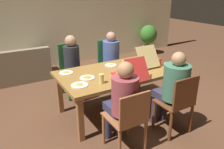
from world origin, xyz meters
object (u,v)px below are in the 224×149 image
Objects in this scene: chair_2 at (178,103)px; plate_2 at (79,85)px; person_2 at (173,85)px; chair_3 at (71,69)px; person_1 at (113,57)px; plate_3 at (111,65)px; chair_1 at (109,62)px; pizza_box_1 at (139,61)px; pizza_box_0 at (128,73)px; potted_plant at (148,37)px; plate_0 at (66,72)px; drinking_glass_0 at (101,79)px; person_3 at (73,62)px; chair_0 at (128,119)px; drinking_glass_2 at (166,66)px; dining_table at (115,76)px; person_0 at (122,98)px; drinking_glass_1 at (159,62)px; couch at (9,69)px; plate_1 at (87,77)px.

plate_2 is (-1.14, 0.77, 0.23)m from chair_2.
person_2 is 1.21× the size of chair_3.
person_1 reaches higher than plate_3.
pizza_box_1 is at bearing -80.53° from chair_1.
chair_2 is at bearing -34.07° from plate_2.
pizza_box_0 is 0.59× the size of potted_plant.
drinking_glass_0 is at bearing -65.17° from plate_0.
person_1 is at bearing 71.57° from pizza_box_0.
person_3 is at bearing 58.98° from plate_0.
pizza_box_1 is at bearing -9.23° from plate_0.
drinking_glass_2 is (1.19, 0.65, 0.28)m from chair_0.
chair_1 is 1.11× the size of chair_2.
drinking_glass_2 is (0.81, -0.31, 0.13)m from dining_table.
person_0 is at bearing -90.00° from person_3.
plate_3 is 0.84m from drinking_glass_1.
pizza_box_0 reaches higher than plate_2.
plate_1 is at bearing -69.46° from couch.
chair_1 is (0.43, 0.97, -0.10)m from dining_table.
plate_2 is 0.32m from drinking_glass_0.
drinking_glass_0 is (-0.84, -1.11, 0.09)m from person_1.
person_3 is 5.35× the size of plate_1.
person_0 reaches higher than chair_2.
pizza_box_1 is 0.36m from drinking_glass_1.
person_0 is 1.20× the size of chair_1.
chair_1 is (0.82, 1.92, 0.06)m from chair_0.
dining_table is 17.34× the size of drinking_glass_2.
person_2 is at bearing -46.49° from plate_0.
pizza_box_0 reaches higher than chair_2.
person_3 is at bearing 73.52° from plate_2.
potted_plant is (3.26, 2.55, -0.17)m from plate_1.
person_3 is 3.55m from potted_plant.
person_2 is 2.22× the size of pizza_box_0.
chair_2 reaches higher than plate_0.
plate_2 is at bearing -104.51° from chair_3.
pizza_box_0 reaches higher than chair_1.
potted_plant is (2.32, 3.38, -0.16)m from person_2.
couch is at bearing 119.13° from pizza_box_0.
chair_0 reaches higher than plate_0.
person_3 is 1.17m from drinking_glass_0.
person_3 is at bearing 90.00° from person_0.
chair_1 reaches higher than potted_plant.
person_0 is 0.80m from plate_1.
plate_1 is 2.13× the size of drinking_glass_2.
drinking_glass_0 is (0.30, -0.08, 0.06)m from plate_2.
drinking_glass_0 reaches higher than plate_1.
person_2 is 11.51× the size of drinking_glass_2.
dining_table is at bearing -137.49° from potted_plant.
person_3 reaches higher than chair_0.
drinking_glass_1 is at bearing -126.22° from potted_plant.
person_2 is (0.82, 0.10, 0.23)m from chair_0.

